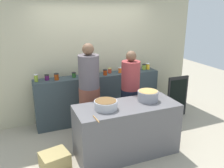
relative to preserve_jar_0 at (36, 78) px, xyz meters
The scene contains 25 objects.
ground 2.01m from the preserve_jar_0, 40.87° to the right, with size 12.00×12.00×0.00m, color #A49A84.
storefront_wall 1.38m from the preserve_jar_0, 15.57° to the left, with size 4.80×0.12×3.00m, color #B8B08F.
display_shelf 1.40m from the preserve_jar_0, ahead, with size 2.70×0.36×1.03m, color #313E43.
prep_table 2.00m from the preserve_jar_0, 47.78° to the right, with size 1.70×0.70×0.88m, color #59575B.
preserve_jar_0 is the anchor object (origin of this frame).
preserve_jar_1 0.21m from the preserve_jar_0, ahead, with size 0.09×0.09×0.11m.
preserve_jar_2 0.38m from the preserve_jar_0, ahead, with size 0.09×0.09×0.13m.
preserve_jar_3 0.74m from the preserve_jar_0, ahead, with size 0.08×0.08×0.11m.
preserve_jar_4 0.94m from the preserve_jar_0, ahead, with size 0.08×0.08×0.13m.
preserve_jar_5 1.05m from the preserve_jar_0, ahead, with size 0.07×0.07×0.14m.
preserve_jar_6 1.20m from the preserve_jar_0, ahead, with size 0.07×0.07×0.13m.
preserve_jar_7 1.39m from the preserve_jar_0, ahead, with size 0.08×0.08×0.12m.
preserve_jar_8 1.54m from the preserve_jar_0, ahead, with size 0.08×0.08×0.11m.
preserve_jar_9 1.75m from the preserve_jar_0, ahead, with size 0.07×0.07×0.12m.
preserve_jar_10 2.03m from the preserve_jar_0, ahead, with size 0.09×0.09×0.10m.
preserve_jar_11 2.17m from the preserve_jar_0, ahead, with size 0.09×0.09×0.10m.
preserve_jar_12 2.38m from the preserve_jar_0, ahead, with size 0.09×0.09×0.13m.
preserve_jar_13 2.48m from the preserve_jar_0, ahead, with size 0.09×0.09×0.14m.
cooking_pot_left 1.67m from the preserve_jar_0, 57.45° to the right, with size 0.36×0.36×0.14m.
cooking_pot_center 2.15m from the preserve_jar_0, 38.59° to the right, with size 0.35×0.35×0.17m.
wooden_spoon 1.83m from the preserve_jar_0, 69.43° to the right, with size 0.02×0.02×0.23m, color #9E703D.
cook_with_tongs 1.10m from the preserve_jar_0, 34.37° to the right, with size 0.39×0.39×1.80m.
cook_in_cap 1.85m from the preserve_jar_0, 23.48° to the right, with size 0.37×0.37×1.63m.
bread_crate 1.65m from the preserve_jar_0, 87.11° to the right, with size 0.42×0.36×0.24m, color tan.
chalkboard_sign 3.06m from the preserve_jar_0, ahead, with size 0.51×0.05×0.94m.
Camera 1 is at (-1.56, -3.51, 2.39)m, focal length 38.28 mm.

